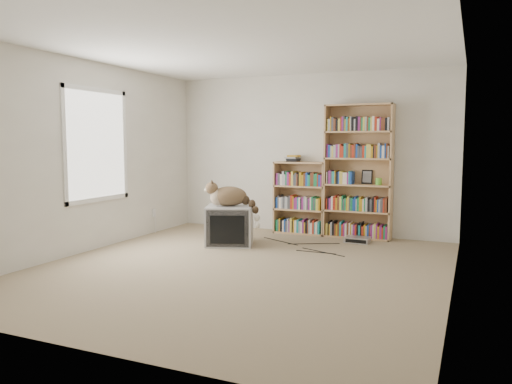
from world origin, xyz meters
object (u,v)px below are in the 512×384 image
at_px(cat, 233,199).
at_px(bookcase_short, 301,201).
at_px(bookcase_tall, 358,175).
at_px(crt_tv, 230,225).
at_px(dvd_player, 357,240).

distance_m(cat, bookcase_short, 1.38).
relative_size(bookcase_tall, bookcase_short, 1.76).
bearing_deg(crt_tv, dvd_player, 7.98).
xyz_separation_m(crt_tv, cat, (0.06, -0.01, 0.38)).
distance_m(crt_tv, bookcase_tall, 2.09).
bearing_deg(cat, dvd_player, -3.44).
xyz_separation_m(crt_tv, bookcase_tall, (1.54, 1.24, 0.67)).
height_order(bookcase_tall, dvd_player, bookcase_tall).
bearing_deg(bookcase_tall, dvd_player, -77.64).
height_order(crt_tv, cat, cat).
distance_m(crt_tv, bookcase_short, 1.41).
bearing_deg(cat, bookcase_short, 32.56).
bearing_deg(dvd_player, bookcase_short, 161.15).
height_order(crt_tv, bookcase_short, bookcase_short).
bearing_deg(crt_tv, bookcase_tall, 18.75).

